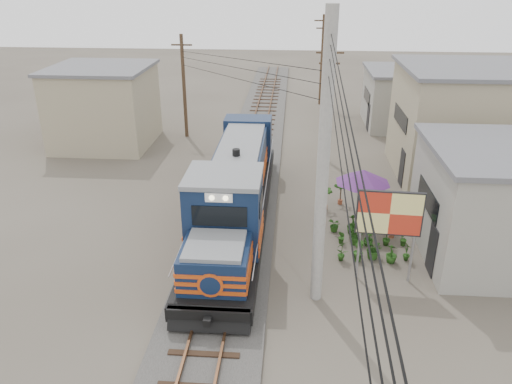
# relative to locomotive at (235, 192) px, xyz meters

# --- Properties ---
(ground) EXTENTS (120.00, 120.00, 0.00)m
(ground) POSITION_rel_locomotive_xyz_m (0.00, -4.83, -1.69)
(ground) COLOR #473F35
(ground) RESTS_ON ground
(ballast) EXTENTS (3.60, 70.00, 0.16)m
(ballast) POSITION_rel_locomotive_xyz_m (0.00, 5.17, -1.61)
(ballast) COLOR #595651
(ballast) RESTS_ON ground
(track) EXTENTS (1.15, 70.00, 0.12)m
(track) POSITION_rel_locomotive_xyz_m (0.00, 5.17, -1.43)
(track) COLOR #51331E
(track) RESTS_ON ground
(locomotive) EXTENTS (2.86, 15.54, 3.85)m
(locomotive) POSITION_rel_locomotive_xyz_m (0.00, 0.00, 0.00)
(locomotive) COLOR black
(locomotive) RESTS_ON ground
(utility_pole_main) EXTENTS (0.40, 0.40, 10.00)m
(utility_pole_main) POSITION_rel_locomotive_xyz_m (3.50, -5.33, 3.31)
(utility_pole_main) COLOR #9E9B93
(utility_pole_main) RESTS_ON ground
(wooden_pole_mid) EXTENTS (1.60, 0.24, 7.00)m
(wooden_pole_mid) POSITION_rel_locomotive_xyz_m (4.50, 9.17, 1.99)
(wooden_pole_mid) COLOR #4C3826
(wooden_pole_mid) RESTS_ON ground
(wooden_pole_far) EXTENTS (1.60, 0.24, 7.50)m
(wooden_pole_far) POSITION_rel_locomotive_xyz_m (4.80, 23.17, 2.24)
(wooden_pole_far) COLOR #4C3826
(wooden_pole_far) RESTS_ON ground
(wooden_pole_left) EXTENTS (1.60, 0.24, 7.00)m
(wooden_pole_left) POSITION_rel_locomotive_xyz_m (-5.00, 13.17, 1.99)
(wooden_pole_left) COLOR #4C3826
(wooden_pole_left) RESTS_ON ground
(power_lines) EXTENTS (9.65, 19.00, 3.30)m
(power_lines) POSITION_rel_locomotive_xyz_m (-0.14, 3.66, 5.87)
(power_lines) COLOR black
(power_lines) RESTS_ON ground
(shophouse_mid) EXTENTS (8.40, 7.35, 6.20)m
(shophouse_mid) POSITION_rel_locomotive_xyz_m (12.50, 7.17, 1.42)
(shophouse_mid) COLOR gray
(shophouse_mid) RESTS_ON ground
(shophouse_back) EXTENTS (6.30, 6.30, 4.20)m
(shophouse_back) POSITION_rel_locomotive_xyz_m (11.00, 17.17, 0.42)
(shophouse_back) COLOR gray
(shophouse_back) RESTS_ON ground
(shophouse_left) EXTENTS (6.30, 6.30, 5.20)m
(shophouse_left) POSITION_rel_locomotive_xyz_m (-10.00, 11.17, 0.92)
(shophouse_left) COLOR gray
(shophouse_left) RESTS_ON ground
(billboard) EXTENTS (2.38, 0.28, 3.68)m
(billboard) POSITION_rel_locomotive_xyz_m (6.08, -3.97, 1.03)
(billboard) COLOR #99999E
(billboard) RESTS_ON ground
(market_umbrella) EXTENTS (3.25, 3.25, 2.75)m
(market_umbrella) POSITION_rel_locomotive_xyz_m (5.70, 0.48, 0.73)
(market_umbrella) COLOR black
(market_umbrella) RESTS_ON ground
(vendor) EXTENTS (0.73, 0.69, 1.68)m
(vendor) POSITION_rel_locomotive_xyz_m (6.62, 0.78, -0.85)
(vendor) COLOR black
(vendor) RESTS_ON ground
(plant_nursery) EXTENTS (3.42, 3.10, 1.02)m
(plant_nursery) POSITION_rel_locomotive_xyz_m (5.72, -1.69, -1.27)
(plant_nursery) COLOR #214C15
(plant_nursery) RESTS_ON ground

